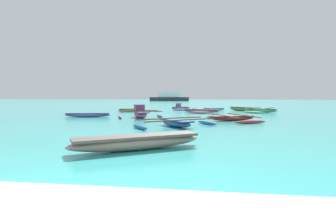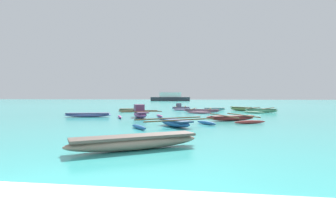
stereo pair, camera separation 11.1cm
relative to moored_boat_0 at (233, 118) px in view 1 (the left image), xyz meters
name	(u,v)px [view 1 (the left image)]	position (x,y,z in m)	size (l,w,h in m)	color
ground_plane	(43,219)	(-4.07, -14.65, -0.18)	(240.00, 240.00, 0.00)	#38ADA8
moored_boat_0	(233,118)	(0.00, 0.00, 0.00)	(3.58, 4.71, 0.38)	#A0302F
moored_boat_1	(214,109)	(-0.79, 11.76, 0.02)	(2.49, 0.98, 0.34)	#88CED4
moored_boat_2	(138,142)	(-3.94, -10.07, 0.07)	(3.91, 2.86, 0.44)	gray
moored_boat_3	(201,111)	(-2.15, 8.42, 0.00)	(3.64, 3.98, 0.40)	#AC647F
moored_boat_4	(240,109)	(2.08, 11.92, 0.07)	(2.36, 2.22, 0.45)	olive
moored_boat_5	(88,115)	(-10.89, 1.55, 0.01)	(3.64, 1.41, 0.33)	#6D6FB9
moored_boat_6	(180,108)	(-4.68, 13.34, 0.07)	(2.22, 3.71, 0.78)	#997EAC
moored_boat_7	(260,110)	(3.73, 9.45, 0.03)	(3.84, 4.71, 0.46)	#72B389
moored_boat_8	(176,123)	(-3.42, -3.90, 0.03)	(4.54, 4.01, 0.43)	#2861A4
moored_boat_9	(140,113)	(-6.72, 1.54, 0.15)	(3.68, 2.96, 1.00)	#A65192
moored_boat_10	(131,110)	(-9.63, 9.46, 0.00)	(2.80, 1.72, 0.31)	tan
distant_ferry	(169,97)	(-13.14, 68.21, 0.97)	(12.81, 2.82, 2.82)	#2D333D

